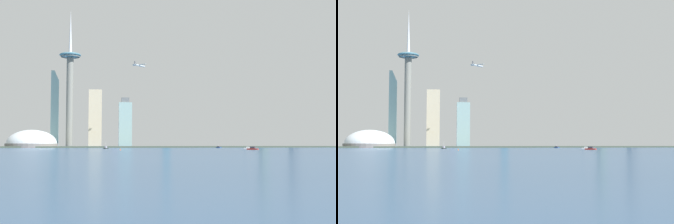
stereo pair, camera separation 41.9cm
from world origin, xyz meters
TOP-DOWN VIEW (x-y plane):
  - ground_plane at (0.00, 0.00)m, footprint 6000.00×6000.00m
  - waterfront_pier at (0.00, 438.60)m, footprint 838.27×42.31m
  - observation_tower at (-214.59, 477.46)m, footprint 44.17×44.17m
  - stadium_dome at (-286.52, 466.86)m, footprint 102.58×102.58m
  - skyscraper_0 at (-118.17, 549.78)m, footprint 16.68×17.35m
  - skyscraper_1 at (-162.88, 499.97)m, footprint 27.06×23.63m
  - skyscraper_2 at (-246.78, 519.39)m, footprint 16.39×21.97m
  - skyscraper_3 at (289.48, 531.75)m, footprint 14.96×24.74m
  - skyscraper_4 at (-171.83, 540.53)m, footprint 17.60×25.76m
  - skyscraper_5 at (-272.99, 554.77)m, footprint 24.56×27.75m
  - skyscraper_6 at (167.00, 489.79)m, footprint 16.04×17.09m
  - skyscraper_7 at (-9.10, 519.46)m, footprint 14.39×15.56m
  - skyscraper_8 at (-101.15, 478.65)m, footprint 26.92×16.73m
  - skyscraper_9 at (204.79, 501.02)m, footprint 13.07×27.24m
  - boat_0 at (51.25, 118.93)m, footprint 15.51×13.33m
  - boat_2 at (69.67, 193.77)m, footprint 14.30×10.66m
  - boat_3 at (-145.02, 250.40)m, footprint 7.93×9.90m
  - boat_5 at (68.79, 368.52)m, footprint 9.25×11.98m
  - channel_buoy_0 at (-129.98, 94.46)m, footprint 1.40×1.40m
  - airplane at (-80.67, 382.77)m, footprint 26.06×26.13m

SIDE VIEW (x-z plane):
  - ground_plane at x=0.00m, z-range 0.00..0.00m
  - channel_buoy_0 at x=-129.98m, z-range 0.00..2.46m
  - boat_5 at x=68.79m, z-range -2.11..4.58m
  - boat_2 at x=69.67m, z-range -0.50..3.24m
  - boat_3 at x=-145.02m, z-range -3.78..6.73m
  - waterfront_pier at x=0.00m, z-range 0.00..3.02m
  - boat_0 at x=51.25m, z-range -0.62..3.72m
  - stadium_dome at x=-286.52m, z-range -19.23..34.75m
  - skyscraper_6 at x=167.00m, z-range -10.59..51.19m
  - skyscraper_4 at x=-171.83m, z-range -3.22..53.63m
  - skyscraper_0 at x=-118.17m, z-range -3.26..54.40m
  - skyscraper_5 at x=-272.99m, z-range -2.24..68.16m
  - skyscraper_8 at x=-101.15m, z-range -3.17..100.20m
  - skyscraper_1 at x=-162.88m, z-range 0.00..120.55m
  - skyscraper_7 at x=-9.10m, z-range 0.00..127.35m
  - skyscraper_3 at x=289.48m, z-range 0.00..139.18m
  - skyscraper_9 at x=204.79m, z-range -2.92..143.46m
  - skyscraper_2 at x=-246.78m, z-range 0.00..161.54m
  - observation_tower at x=-214.59m, z-range -3.08..280.77m
  - airplane at x=-80.67m, z-range 151.77..159.88m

